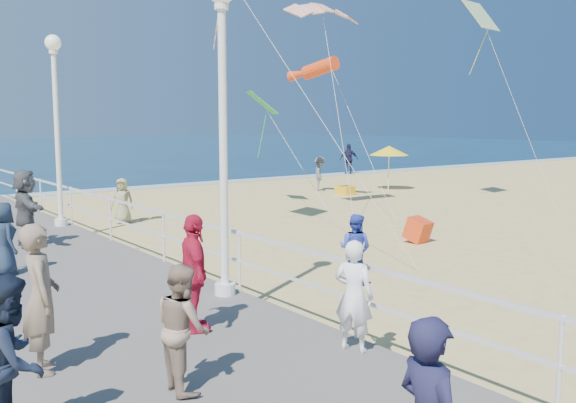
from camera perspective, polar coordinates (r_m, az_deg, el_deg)
ground at (r=14.77m, az=12.59°, el=-6.22°), size 160.00×160.00×0.00m
surf_line at (r=31.94m, az=-16.46°, el=0.97°), size 160.00×1.20×0.04m
boardwalk at (r=10.44m, az=-15.93°, el=-10.92°), size 5.00×44.00×0.40m
railing at (r=11.23m, az=-4.35°, el=-3.82°), size 0.05×42.00×0.55m
lamp_post_mid at (r=10.87m, az=-5.82°, el=8.57°), size 0.44×0.44×5.32m
lamp_post_far at (r=19.15m, az=-19.92°, el=7.64°), size 0.44×0.44×5.32m
woman_holding_toddler at (r=8.47m, az=5.87°, el=-8.33°), size 0.54×0.64×1.48m
toddler_held at (r=8.54m, az=5.98°, el=-4.21°), size 0.51×0.56×0.94m
spectator_1 at (r=7.38m, az=-9.33°, el=-10.97°), size 0.63×0.76×1.44m
spectator_3 at (r=9.24m, az=-8.34°, el=-6.34°), size 0.68×1.07×1.70m
spectator_4 at (r=13.59m, az=-23.94°, el=-3.06°), size 0.55×0.76×1.43m
spectator_5 at (r=16.36m, az=-22.30°, el=-0.56°), size 0.69×1.75×1.85m
spectator_6 at (r=8.26m, az=-21.12°, el=-8.02°), size 0.55×0.73×1.81m
spectator_7 at (r=6.56m, az=-23.33°, el=-12.94°), size 0.93×1.00×1.64m
beach_walker_a at (r=30.64m, az=2.85°, el=2.49°), size 1.13×1.21×1.64m
beach_walker_b at (r=39.70m, az=5.43°, el=3.77°), size 1.18×1.01×1.90m
beach_walker_c at (r=21.73m, az=-14.51°, el=0.06°), size 0.87×0.83×1.49m
box_kite at (r=18.16m, az=11.48°, el=-2.69°), size 0.66×0.79×0.74m
beach_umbrella at (r=31.10m, az=8.97°, el=4.49°), size 1.90×1.90×2.14m
beach_chair_left at (r=29.35m, az=4.91°, el=1.04°), size 0.55×0.55×0.40m
beach_chair_right at (r=29.06m, az=5.26°, el=0.97°), size 0.55×0.55×0.40m
kite_parafoil at (r=23.01m, az=3.15°, el=16.81°), size 2.82×0.94×0.65m
kite_windsock at (r=26.22m, az=2.88°, el=11.76°), size 1.02×2.75×1.10m
kite_diamond_multi at (r=26.79m, az=16.76°, el=15.57°), size 1.59×1.15×1.16m
kite_diamond_green at (r=24.98m, az=-2.32°, el=8.76°), size 1.57×1.69×0.86m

